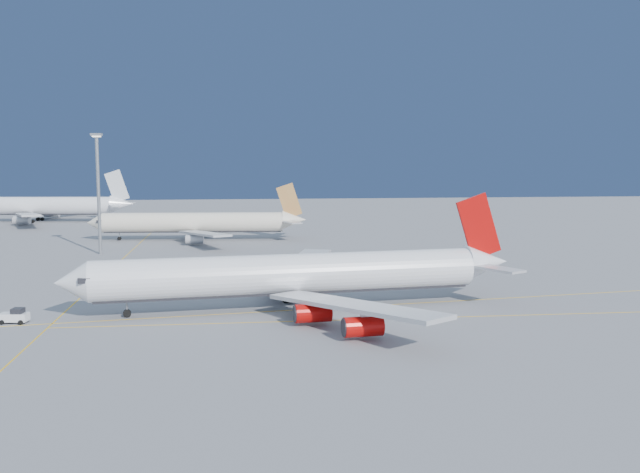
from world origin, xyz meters
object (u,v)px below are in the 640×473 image
at_px(light_mast, 98,183).
at_px(airliner_etihad, 198,223).
at_px(airliner_virgin, 299,275).
at_px(airliner_third, 36,206).
at_px(pushback_tug, 15,316).

bearing_deg(light_mast, airliner_etihad, 50.04).
bearing_deg(airliner_etihad, airliner_virgin, -73.90).
distance_m(airliner_virgin, light_mast, 74.35).
distance_m(airliner_etihad, airliner_third, 80.03).
distance_m(airliner_virgin, airliner_third, 161.98).
relative_size(airliner_virgin, light_mast, 2.49).
distance_m(airliner_virgin, pushback_tug, 39.04).
bearing_deg(pushback_tug, light_mast, 98.62).
relative_size(airliner_etihad, light_mast, 2.12).
xyz_separation_m(pushback_tug, light_mast, (-1.13, 66.73, 15.02)).
relative_size(airliner_etihad, pushback_tug, 15.03).
distance_m(pushback_tug, light_mast, 68.41).
xyz_separation_m(airliner_etihad, light_mast, (-20.53, -24.50, 11.40)).
bearing_deg(airliner_etihad, pushback_tug, -98.38).
relative_size(airliner_virgin, airliner_etihad, 1.17).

